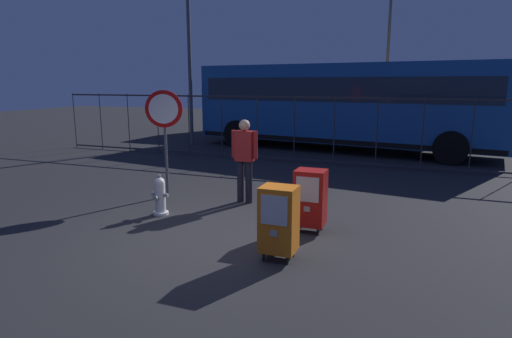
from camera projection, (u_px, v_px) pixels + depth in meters
name	position (u px, v px, depth m)	size (l,w,h in m)	color
ground_plane	(210.00, 239.00, 6.63)	(60.00, 60.00, 0.00)	#262628
fire_hydrant	(160.00, 196.00, 7.78)	(0.33, 0.32, 0.75)	silver
newspaper_box_primary	(279.00, 219.00, 5.77)	(0.48, 0.42, 1.02)	black
newspaper_box_secondary	(310.00, 198.00, 6.84)	(0.48, 0.42, 1.02)	black
stop_sign	(164.00, 121.00, 8.77)	(0.71, 0.31, 2.23)	#4C4F54
pedestrian	(245.00, 156.00, 8.47)	(0.55, 0.22, 1.67)	black
fence_barrier	(314.00, 130.00, 12.59)	(18.03, 0.04, 2.00)	#2D2D33
bus_near	(344.00, 102.00, 15.08)	(10.75, 3.96, 3.00)	#19519E
bus_far	(323.00, 98.00, 19.27)	(10.58, 3.08, 3.00)	gold
street_light_near_left	(389.00, 41.00, 19.85)	(0.32, 0.32, 7.37)	#4C4F54
street_light_near_right	(188.00, 20.00, 15.80)	(0.32, 0.32, 8.11)	#4C4F54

